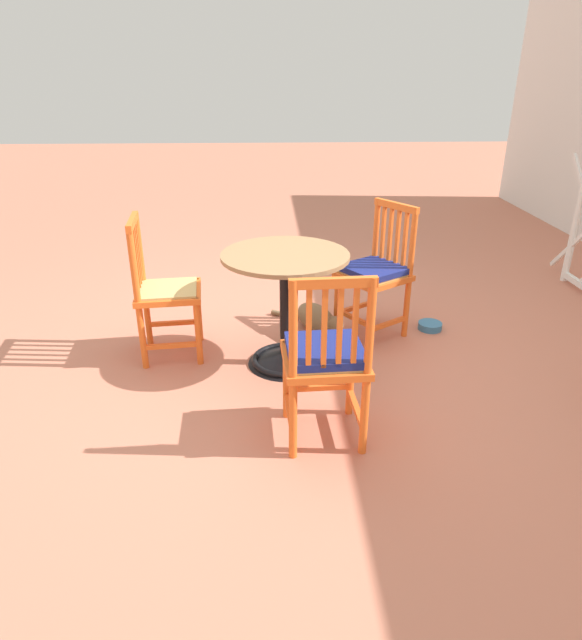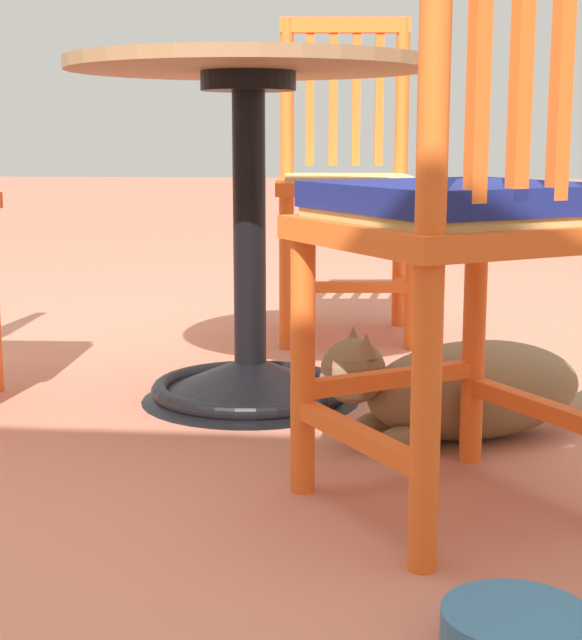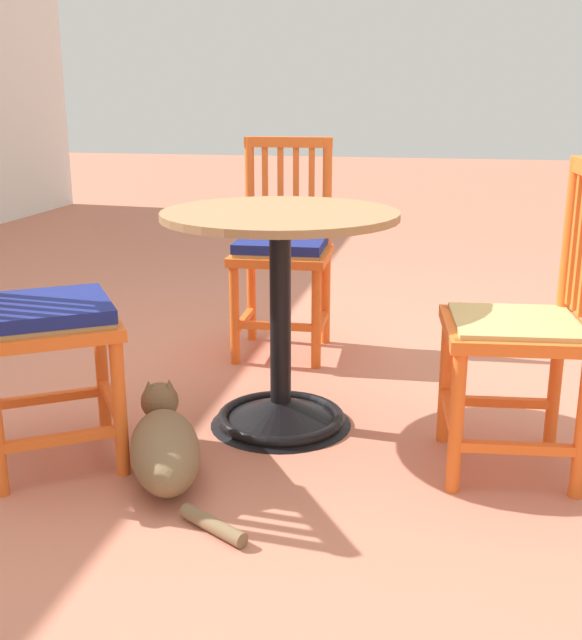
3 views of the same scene
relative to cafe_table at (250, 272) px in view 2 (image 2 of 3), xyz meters
The scene contains 6 objects.
ground_plane 0.30m from the cafe_table, 41.35° to the left, with size 24.00×24.00×0.00m, color #C6755B.
cafe_table is the anchor object (origin of this frame).
orange_chair_facing_out 0.77m from the cafe_table, 123.45° to the left, with size 0.55×0.55×0.91m.
orange_chair_by_planter 0.79m from the cafe_table, 102.41° to the right, with size 0.44×0.44×0.91m.
tabby_cat 0.54m from the cafe_table, 149.90° to the left, with size 0.61×0.50×0.23m.
pet_water_bowl 1.18m from the cafe_table, 113.31° to the left, with size 0.17×0.17×0.05m, color teal.
Camera 2 is at (-0.38, 2.06, 0.57)m, focal length 56.30 mm.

